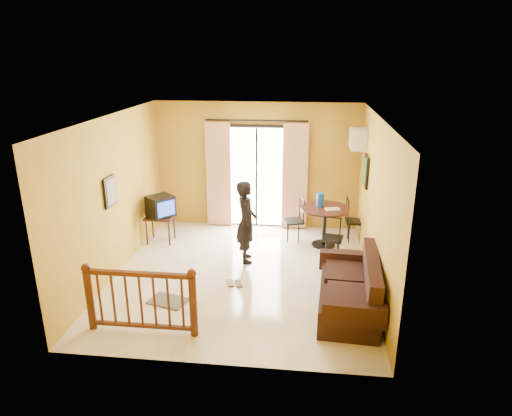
# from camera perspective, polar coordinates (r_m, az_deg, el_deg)

# --- Properties ---
(ground) EXTENTS (5.00, 5.00, 0.00)m
(ground) POSITION_cam_1_polar(r_m,az_deg,el_deg) (8.30, -1.82, -8.33)
(ground) COLOR beige
(ground) RESTS_ON ground
(room_shell) EXTENTS (5.00, 5.00, 5.00)m
(room_shell) POSITION_cam_1_polar(r_m,az_deg,el_deg) (7.67, -1.95, 3.06)
(room_shell) COLOR white
(room_shell) RESTS_ON ground
(balcony_door) EXTENTS (2.25, 0.14, 2.46)m
(balcony_door) POSITION_cam_1_polar(r_m,az_deg,el_deg) (10.13, 0.07, 4.00)
(balcony_door) COLOR black
(balcony_door) RESTS_ON ground
(tv_table) EXTENTS (0.57, 0.47, 0.57)m
(tv_table) POSITION_cam_1_polar(r_m,az_deg,el_deg) (9.70, -11.91, -1.41)
(tv_table) COLOR black
(tv_table) RESTS_ON ground
(television) EXTENTS (0.65, 0.65, 0.44)m
(television) POSITION_cam_1_polar(r_m,az_deg,el_deg) (9.59, -11.85, 0.23)
(television) COLOR black
(television) RESTS_ON tv_table
(picture_left) EXTENTS (0.05, 0.42, 0.52)m
(picture_left) POSITION_cam_1_polar(r_m,az_deg,el_deg) (8.14, -17.79, 1.97)
(picture_left) COLOR black
(picture_left) RESTS_ON room_shell
(dining_table) EXTENTS (0.99, 0.99, 0.82)m
(dining_table) POSITION_cam_1_polar(r_m,az_deg,el_deg) (9.35, 8.58, -0.93)
(dining_table) COLOR black
(dining_table) RESTS_ON ground
(water_jug) EXTENTS (0.15, 0.15, 0.28)m
(water_jug) POSITION_cam_1_polar(r_m,az_deg,el_deg) (9.31, 8.04, 1.01)
(water_jug) COLOR blue
(water_jug) RESTS_ON dining_table
(serving_tray) EXTENTS (0.32, 0.25, 0.02)m
(serving_tray) POSITION_cam_1_polar(r_m,az_deg,el_deg) (9.20, 9.54, -0.13)
(serving_tray) COLOR beige
(serving_tray) RESTS_ON dining_table
(dining_chairs) EXTENTS (1.73, 1.43, 0.95)m
(dining_chairs) POSITION_cam_1_polar(r_m,az_deg,el_deg) (9.51, 8.70, -4.84)
(dining_chairs) COLOR black
(dining_chairs) RESTS_ON ground
(air_conditioner) EXTENTS (0.31, 0.60, 0.40)m
(air_conditioner) POSITION_cam_1_polar(r_m,az_deg,el_deg) (9.44, 12.59, 8.44)
(air_conditioner) COLOR white
(air_conditioner) RESTS_ON room_shell
(botanical_print) EXTENTS (0.05, 0.50, 0.60)m
(botanical_print) POSITION_cam_1_polar(r_m,az_deg,el_deg) (8.93, 13.56, 4.48)
(botanical_print) COLOR black
(botanical_print) RESTS_ON room_shell
(coffee_table) EXTENTS (0.54, 0.97, 0.43)m
(coffee_table) POSITION_cam_1_polar(r_m,az_deg,el_deg) (8.04, 11.33, -7.38)
(coffee_table) COLOR black
(coffee_table) RESTS_ON ground
(bowl) EXTENTS (0.23, 0.23, 0.05)m
(bowl) POSITION_cam_1_polar(r_m,az_deg,el_deg) (8.00, 11.39, -6.17)
(bowl) COLOR #54311C
(bowl) RESTS_ON coffee_table
(sofa) EXTENTS (0.97, 1.90, 0.89)m
(sofa) POSITION_cam_1_polar(r_m,az_deg,el_deg) (7.22, 11.96, -10.23)
(sofa) COLOR black
(sofa) RESTS_ON ground
(standing_person) EXTENTS (0.50, 0.64, 1.58)m
(standing_person) POSITION_cam_1_polar(r_m,az_deg,el_deg) (8.53, -1.23, -1.73)
(standing_person) COLOR black
(standing_person) RESTS_ON ground
(stair_balustrade) EXTENTS (1.63, 0.13, 1.04)m
(stair_balustrade) POSITION_cam_1_polar(r_m,az_deg,el_deg) (6.68, -14.26, -10.72)
(stair_balustrade) COLOR #471E0F
(stair_balustrade) RESTS_ON ground
(doormat) EXTENTS (0.69, 0.55, 0.02)m
(doormat) POSITION_cam_1_polar(r_m,az_deg,el_deg) (7.61, -10.94, -11.33)
(doormat) COLOR #544E43
(doormat) RESTS_ON ground
(sandals) EXTENTS (0.32, 0.27, 0.03)m
(sandals) POSITION_cam_1_polar(r_m,az_deg,el_deg) (7.98, -2.73, -9.40)
(sandals) COLOR #54311C
(sandals) RESTS_ON ground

